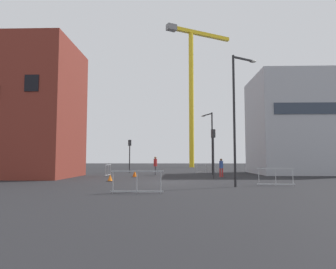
{
  "coord_description": "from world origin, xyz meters",
  "views": [
    {
      "loc": [
        0.86,
        -20.88,
        1.66
      ],
      "look_at": [
        0.0,
        7.49,
        3.91
      ],
      "focal_mm": 32.31,
      "sensor_mm": 36.0,
      "label": 1
    }
  ],
  "objects_px": {
    "streetlamp_short": "(211,137)",
    "traffic_cone_by_barrier": "(110,178)",
    "traffic_light_crosswalk": "(213,145)",
    "construction_crane": "(192,79)",
    "pedestrian_walking": "(155,164)",
    "streetlamp_tall": "(237,109)",
    "traffic_light_far": "(130,150)",
    "pedestrian_waiting": "(221,166)",
    "traffic_cone_striped": "(135,174)"
  },
  "relations": [
    {
      "from": "streetlamp_short",
      "to": "traffic_cone_by_barrier",
      "type": "height_order",
      "value": "streetlamp_short"
    },
    {
      "from": "streetlamp_short",
      "to": "traffic_light_crosswalk",
      "type": "distance_m",
      "value": 6.39
    },
    {
      "from": "construction_crane",
      "to": "pedestrian_walking",
      "type": "xyz_separation_m",
      "value": [
        -5.02,
        -26.87,
        -15.72
      ]
    },
    {
      "from": "streetlamp_tall",
      "to": "traffic_cone_by_barrier",
      "type": "height_order",
      "value": "streetlamp_tall"
    },
    {
      "from": "traffic_light_far",
      "to": "pedestrian_walking",
      "type": "distance_m",
      "value": 6.55
    },
    {
      "from": "streetlamp_tall",
      "to": "pedestrian_walking",
      "type": "height_order",
      "value": "streetlamp_tall"
    },
    {
      "from": "pedestrian_waiting",
      "to": "streetlamp_short",
      "type": "bearing_deg",
      "value": 96.11
    },
    {
      "from": "traffic_light_crosswalk",
      "to": "traffic_cone_striped",
      "type": "bearing_deg",
      "value": 165.58
    },
    {
      "from": "traffic_light_crosswalk",
      "to": "traffic_cone_by_barrier",
      "type": "xyz_separation_m",
      "value": [
        -7.9,
        -3.28,
        -2.51
      ]
    },
    {
      "from": "traffic_cone_striped",
      "to": "traffic_light_far",
      "type": "bearing_deg",
      "value": 102.16
    },
    {
      "from": "pedestrian_waiting",
      "to": "traffic_cone_by_barrier",
      "type": "relative_size",
      "value": 3.26
    },
    {
      "from": "streetlamp_tall",
      "to": "traffic_cone_by_barrier",
      "type": "relative_size",
      "value": 15.62
    },
    {
      "from": "traffic_light_far",
      "to": "pedestrian_waiting",
      "type": "distance_m",
      "value": 12.53
    },
    {
      "from": "streetlamp_tall",
      "to": "traffic_light_far",
      "type": "bearing_deg",
      "value": 117.71
    },
    {
      "from": "streetlamp_tall",
      "to": "traffic_light_crosswalk",
      "type": "relative_size",
      "value": 1.92
    },
    {
      "from": "streetlamp_tall",
      "to": "streetlamp_short",
      "type": "xyz_separation_m",
      "value": [
        -0.07,
        13.61,
        -0.69
      ]
    },
    {
      "from": "streetlamp_short",
      "to": "traffic_light_crosswalk",
      "type": "height_order",
      "value": "streetlamp_short"
    },
    {
      "from": "streetlamp_tall",
      "to": "pedestrian_walking",
      "type": "distance_m",
      "value": 13.76
    },
    {
      "from": "traffic_cone_striped",
      "to": "pedestrian_walking",
      "type": "bearing_deg",
      "value": 60.83
    },
    {
      "from": "streetlamp_tall",
      "to": "traffic_light_crosswalk",
      "type": "bearing_deg",
      "value": 94.19
    },
    {
      "from": "streetlamp_tall",
      "to": "traffic_light_far",
      "type": "height_order",
      "value": "streetlamp_tall"
    },
    {
      "from": "streetlamp_short",
      "to": "pedestrian_walking",
      "type": "distance_m",
      "value": 6.52
    },
    {
      "from": "traffic_cone_striped",
      "to": "pedestrian_waiting",
      "type": "bearing_deg",
      "value": 2.35
    },
    {
      "from": "streetlamp_short",
      "to": "traffic_cone_striped",
      "type": "height_order",
      "value": "streetlamp_short"
    },
    {
      "from": "pedestrian_walking",
      "to": "traffic_light_crosswalk",
      "type": "bearing_deg",
      "value": -41.99
    },
    {
      "from": "construction_crane",
      "to": "traffic_cone_by_barrier",
      "type": "bearing_deg",
      "value": -102.53
    },
    {
      "from": "traffic_cone_by_barrier",
      "to": "pedestrian_walking",
      "type": "bearing_deg",
      "value": 71.1
    },
    {
      "from": "construction_crane",
      "to": "traffic_cone_striped",
      "type": "bearing_deg",
      "value": -102.58
    },
    {
      "from": "construction_crane",
      "to": "streetlamp_short",
      "type": "height_order",
      "value": "construction_crane"
    },
    {
      "from": "streetlamp_short",
      "to": "pedestrian_waiting",
      "type": "xyz_separation_m",
      "value": [
        0.45,
        -4.2,
        -2.95
      ]
    },
    {
      "from": "pedestrian_waiting",
      "to": "traffic_cone_striped",
      "type": "xyz_separation_m",
      "value": [
        -7.73,
        -0.32,
        -0.69
      ]
    },
    {
      "from": "construction_crane",
      "to": "streetlamp_tall",
      "type": "bearing_deg",
      "value": -88.97
    },
    {
      "from": "streetlamp_short",
      "to": "traffic_cone_striped",
      "type": "xyz_separation_m",
      "value": [
        -7.28,
        -4.51,
        -3.64
      ]
    },
    {
      "from": "streetlamp_tall",
      "to": "traffic_cone_striped",
      "type": "height_order",
      "value": "streetlamp_tall"
    },
    {
      "from": "traffic_light_crosswalk",
      "to": "construction_crane",
      "type": "bearing_deg",
      "value": 90.29
    },
    {
      "from": "pedestrian_waiting",
      "to": "traffic_cone_striped",
      "type": "distance_m",
      "value": 7.77
    },
    {
      "from": "traffic_light_crosswalk",
      "to": "traffic_light_far",
      "type": "height_order",
      "value": "traffic_light_crosswalk"
    },
    {
      "from": "traffic_light_crosswalk",
      "to": "pedestrian_walking",
      "type": "relative_size",
      "value": 2.22
    },
    {
      "from": "traffic_light_far",
      "to": "pedestrian_walking",
      "type": "xyz_separation_m",
      "value": [
        3.41,
        -5.38,
        -1.5
      ]
    },
    {
      "from": "traffic_light_crosswalk",
      "to": "traffic_cone_striped",
      "type": "relative_size",
      "value": 7.2
    },
    {
      "from": "pedestrian_waiting",
      "to": "traffic_cone_by_barrier",
      "type": "bearing_deg",
      "value": -148.77
    },
    {
      "from": "streetlamp_tall",
      "to": "traffic_cone_by_barrier",
      "type": "distance_m",
      "value": 10.33
    },
    {
      "from": "pedestrian_waiting",
      "to": "traffic_cone_by_barrier",
      "type": "height_order",
      "value": "pedestrian_waiting"
    },
    {
      "from": "traffic_light_crosswalk",
      "to": "traffic_cone_striped",
      "type": "xyz_separation_m",
      "value": [
        -6.81,
        1.75,
        -2.48
      ]
    },
    {
      "from": "traffic_cone_striped",
      "to": "streetlamp_short",
      "type": "bearing_deg",
      "value": 31.79
    },
    {
      "from": "traffic_light_far",
      "to": "streetlamp_short",
      "type": "bearing_deg",
      "value": -22.64
    },
    {
      "from": "streetlamp_tall",
      "to": "streetlamp_short",
      "type": "bearing_deg",
      "value": 90.27
    },
    {
      "from": "pedestrian_waiting",
      "to": "pedestrian_walking",
      "type": "bearing_deg",
      "value": 156.96
    },
    {
      "from": "construction_crane",
      "to": "streetlamp_short",
      "type": "xyz_separation_m",
      "value": [
        0.64,
        -25.27,
        -12.9
      ]
    },
    {
      "from": "construction_crane",
      "to": "traffic_cone_by_barrier",
      "type": "xyz_separation_m",
      "value": [
        -7.74,
        -34.81,
        -16.57
      ]
    }
  ]
}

